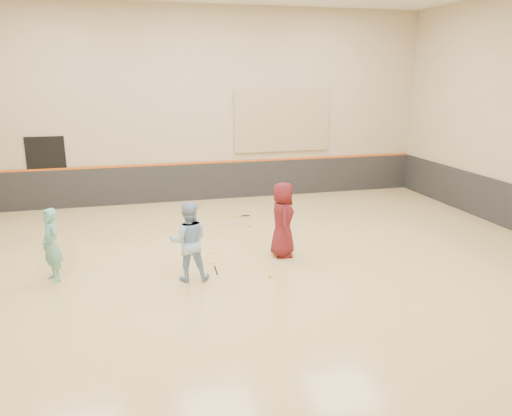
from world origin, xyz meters
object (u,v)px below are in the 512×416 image
object	(u,v)px
instructor	(189,241)
young_man	(283,220)
girl	(51,245)
spare_racket	(236,214)

from	to	relation	value
instructor	young_man	distance (m)	2.35
girl	instructor	world-z (taller)	instructor
young_man	spare_racket	world-z (taller)	young_man
instructor	young_man	bearing A→B (deg)	-151.53
young_man	spare_racket	size ratio (longest dim) A/B	2.30
young_man	spare_racket	bearing A→B (deg)	16.98
girl	instructor	bearing A→B (deg)	46.94
instructor	young_man	size ratio (longest dim) A/B	0.95
girl	young_man	distance (m)	4.81
young_man	spare_racket	xyz separation A→B (m)	(-0.34, 3.39, -0.78)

